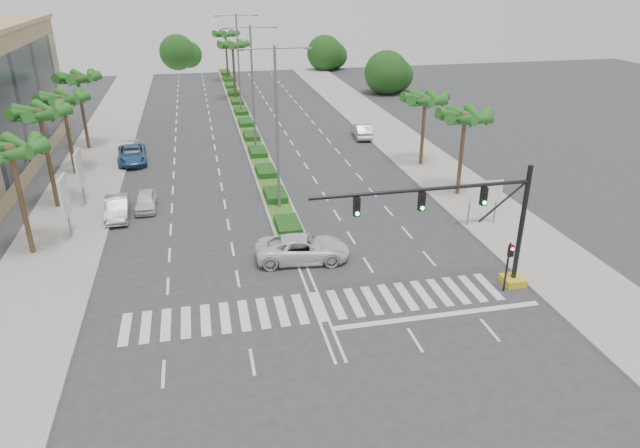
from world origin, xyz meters
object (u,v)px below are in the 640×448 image
object	(u,v)px
car_parked_d	(132,154)
car_right	(362,131)
car_parked_c	(132,155)
car_crossing	(303,248)
car_parked_b	(117,208)
car_parked_a	(146,201)

from	to	relation	value
car_parked_d	car_right	xyz separation A→B (m)	(23.60, 3.44, 0.04)
car_parked_c	car_parked_d	distance (m)	0.45
car_crossing	car_right	world-z (taller)	car_crossing
car_parked_d	car_crossing	distance (m)	26.30
car_parked_b	car_crossing	xyz separation A→B (m)	(11.99, -9.53, 0.06)
car_parked_a	car_right	world-z (taller)	car_right
car_parked_b	car_parked_d	bearing A→B (deg)	87.06
car_parked_d	car_crossing	world-z (taller)	car_crossing
car_parked_b	car_crossing	world-z (taller)	car_crossing
car_parked_a	car_parked_b	bearing A→B (deg)	-146.75
car_parked_c	car_crossing	bearing A→B (deg)	-67.49
car_parked_d	car_right	bearing A→B (deg)	1.60
car_parked_b	car_crossing	size ratio (longest dim) A/B	0.78
car_parked_c	car_parked_d	world-z (taller)	car_parked_c
car_parked_a	car_parked_c	xyz separation A→B (m)	(-1.93, 12.19, 0.11)
car_parked_a	car_parked_d	xyz separation A→B (m)	(-1.93, 12.64, 0.06)
car_parked_a	car_right	xyz separation A→B (m)	(21.67, 16.07, 0.10)
car_crossing	car_right	distance (m)	29.25
car_crossing	car_right	size ratio (longest dim) A/B	1.26
car_parked_c	car_crossing	xyz separation A→B (m)	(11.99, -22.96, 0.04)
car_parked_d	car_parked_b	bearing A→B (deg)	-96.69
car_parked_d	car_crossing	xyz separation A→B (m)	(11.99, -23.41, 0.09)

